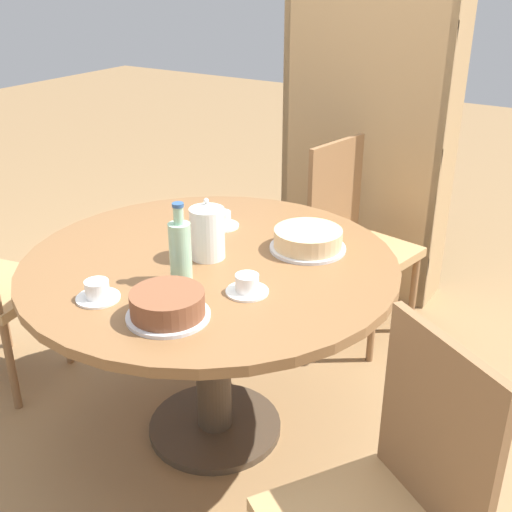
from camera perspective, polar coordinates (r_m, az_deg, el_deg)
ground_plane at (r=2.69m, az=-3.64°, el=-15.06°), size 14.00×14.00×0.00m
dining_table at (r=2.34m, az=-4.04°, el=-3.50°), size 1.34×1.34×0.76m
chair_b at (r=1.72m, az=11.37°, el=-21.24°), size 0.58×0.58×0.95m
chair_c at (r=3.13m, az=8.77°, el=1.65°), size 0.49×0.49×0.95m
bookshelf at (r=3.54m, az=9.70°, el=9.63°), size 0.90×0.28×1.77m
coffee_pot at (r=2.26m, az=-4.36°, el=2.23°), size 0.12×0.12×0.22m
water_bottle at (r=2.09m, az=-6.74°, el=0.51°), size 0.07×0.07×0.27m
cake_main at (r=2.35m, az=4.64°, el=1.44°), size 0.28×0.28×0.08m
cake_second at (r=1.92m, az=-7.86°, el=-4.38°), size 0.25×0.25×0.08m
cup_a at (r=2.04m, az=-0.80°, el=-2.64°), size 0.14×0.14×0.06m
cup_b at (r=2.07m, az=-13.92°, el=-3.11°), size 0.14×0.14×0.06m
cup_c at (r=2.55m, az=-3.10°, el=3.15°), size 0.14×0.14×0.06m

